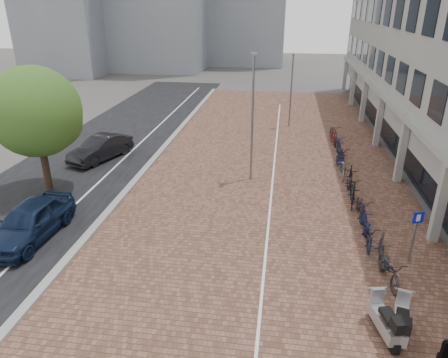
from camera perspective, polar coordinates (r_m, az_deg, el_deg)
ground at (r=14.48m, az=-3.59°, el=-14.24°), size 140.00×140.00×0.00m
plaza_brick at (r=24.81m, az=6.62°, el=2.47°), size 14.50×42.00×0.04m
street_asphalt at (r=27.36m, az=-17.09°, el=3.58°), size 8.00×50.00×0.03m
curb at (r=25.93m, az=-9.26°, el=3.41°), size 0.35×42.00×0.14m
lane_line at (r=26.57m, az=-13.18°, el=3.47°), size 0.12×44.00×0.00m
parking_line at (r=24.79m, az=7.09°, el=2.50°), size 0.10×30.00×0.00m
car_navy at (r=18.20m, az=-25.56°, el=-5.36°), size 2.01×4.60×1.54m
car_dark at (r=25.90m, az=-16.91°, el=4.16°), size 2.90×4.56×1.42m
scooter_front at (r=13.02m, az=21.59°, el=-17.77°), size 0.96×1.87×1.23m
scooter_back at (r=13.15m, az=23.59°, el=-17.69°), size 0.98×1.86×1.22m
parking_sign at (r=16.24m, az=25.25°, el=-6.44°), size 0.42×0.20×2.08m
lamp_near at (r=21.13m, az=3.97°, el=8.18°), size 0.12×0.12×6.57m
lamp_far at (r=31.54m, az=9.36°, el=11.99°), size 0.12×0.12×5.42m
street_tree at (r=21.44m, az=-24.48°, el=8.30°), size 4.31×4.31×6.27m
bike_row at (r=22.17m, az=17.15°, el=0.34°), size 1.33×18.14×1.05m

